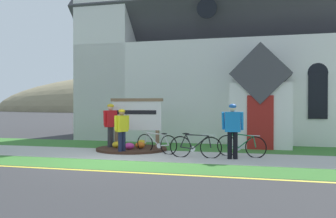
% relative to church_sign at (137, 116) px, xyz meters
% --- Properties ---
extents(ground, '(140.00, 140.00, 0.00)m').
position_rel_church_sign_xyz_m(ground, '(0.52, 0.49, -1.30)').
color(ground, '#333335').
extents(sidewalk_slab, '(32.00, 2.78, 0.01)m').
position_rel_church_sign_xyz_m(sidewalk_slab, '(2.34, -1.73, -1.30)').
color(sidewalk_slab, '#B7B5AD').
rests_on(sidewalk_slab, ground).
extents(grass_verge, '(32.00, 1.77, 0.01)m').
position_rel_church_sign_xyz_m(grass_verge, '(2.34, -4.00, -1.30)').
color(grass_verge, '#38722D').
rests_on(grass_verge, ground).
extents(church_lawn, '(24.00, 2.96, 0.01)m').
position_rel_church_sign_xyz_m(church_lawn, '(2.34, 1.14, -1.30)').
color(church_lawn, '#38722D').
rests_on(church_lawn, ground).
extents(curb_paint_stripe, '(28.00, 0.16, 0.01)m').
position_rel_church_sign_xyz_m(curb_paint_stripe, '(2.34, -5.04, -1.30)').
color(curb_paint_stripe, yellow).
rests_on(curb_paint_stripe, ground).
extents(church_building, '(13.64, 11.24, 13.38)m').
position_rel_church_sign_xyz_m(church_building, '(1.97, 7.03, 3.37)').
color(church_building, white).
rests_on(church_building, ground).
extents(church_sign, '(2.12, 0.26, 1.99)m').
position_rel_church_sign_xyz_m(church_sign, '(0.00, 0.00, 0.00)').
color(church_sign, '#7F6047').
rests_on(church_sign, ground).
extents(flower_bed, '(2.68, 2.68, 0.34)m').
position_rel_church_sign_xyz_m(flower_bed, '(0.00, -0.56, -1.23)').
color(flower_bed, '#382319').
rests_on(flower_bed, ground).
extents(bicycle_black, '(1.74, 0.08, 0.83)m').
position_rel_church_sign_xyz_m(bicycle_black, '(2.74, -1.89, -0.93)').
color(bicycle_black, black).
rests_on(bicycle_black, ground).
extents(bicycle_red, '(1.68, 0.45, 0.84)m').
position_rel_church_sign_xyz_m(bicycle_red, '(4.16, -1.26, -0.93)').
color(bicycle_red, black).
rests_on(bicycle_red, ground).
extents(bicycle_orange, '(1.65, 0.54, 0.77)m').
position_rel_church_sign_xyz_m(bicycle_orange, '(1.19, -1.19, -0.94)').
color(bicycle_orange, black).
rests_on(bicycle_orange, ground).
extents(cyclist_in_white_jersey, '(0.35, 0.71, 1.77)m').
position_rel_church_sign_xyz_m(cyclist_in_white_jersey, '(-0.89, -0.50, -0.25)').
color(cyclist_in_white_jersey, '#2D2D33').
rests_on(cyclist_in_white_jersey, ground).
extents(cyclist_in_yellow_jersey, '(0.36, 0.58, 1.59)m').
position_rel_church_sign_xyz_m(cyclist_in_yellow_jersey, '(0.04, -1.63, -0.38)').
color(cyclist_in_yellow_jersey, '#191E38').
rests_on(cyclist_in_yellow_jersey, ground).
extents(cyclist_in_red_jersey, '(0.69, 0.31, 1.77)m').
position_rel_church_sign_xyz_m(cyclist_in_red_jersey, '(3.95, -1.92, -0.25)').
color(cyclist_in_red_jersey, black).
rests_on(cyclist_in_red_jersey, ground).
extents(distant_hill, '(104.87, 36.17, 18.73)m').
position_rel_church_sign_xyz_m(distant_hill, '(-9.13, 69.69, -1.30)').
color(distant_hill, '#847A5B').
rests_on(distant_hill, ground).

